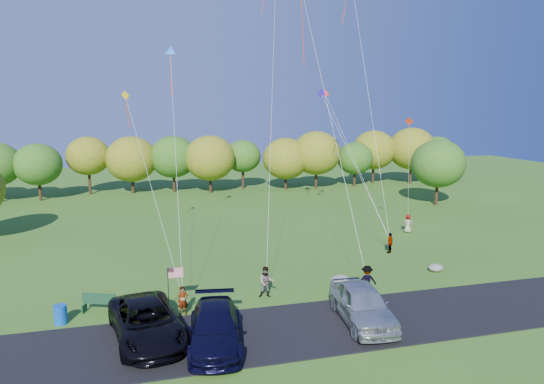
{
  "coord_description": "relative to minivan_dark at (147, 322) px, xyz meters",
  "views": [
    {
      "loc": [
        -8.04,
        -25.63,
        10.97
      ],
      "look_at": [
        0.36,
        6.0,
        5.25
      ],
      "focal_mm": 32.0,
      "sensor_mm": 36.0,
      "label": 1
    }
  ],
  "objects": [
    {
      "name": "minivan_navy",
      "position": [
        3.06,
        -1.36,
        -0.05
      ],
      "size": [
        3.18,
        6.1,
        1.69
      ],
      "primitive_type": "imported",
      "rotation": [
        0.0,
        0.0,
        -0.14
      ],
      "color": "black",
      "rests_on": "asphalt_lane"
    },
    {
      "name": "trash_barrel",
      "position": [
        -4.28,
        3.02,
        -0.45
      ],
      "size": [
        0.66,
        0.66,
        0.99
      ],
      "primitive_type": "cylinder",
      "color": "#0B48AC",
      "rests_on": "ground"
    },
    {
      "name": "park_bench",
      "position": [
        -2.47,
        4.06,
        -0.38
      ],
      "size": [
        1.88,
        1.02,
        1.07
      ],
      "rotation": [
        0.0,
        0.0,
        -0.39
      ],
      "color": "#153922",
      "rests_on": "ground"
    },
    {
      "name": "treeline",
      "position": [
        7.59,
        38.67,
        3.57
      ],
      "size": [
        75.53,
        27.29,
        7.59
      ],
      "color": "#392414",
      "rests_on": "ground"
    },
    {
      "name": "minivan_dark",
      "position": [
        0.0,
        0.0,
        0.0
      ],
      "size": [
        4.01,
        6.82,
        1.78
      ],
      "primitive_type": "imported",
      "rotation": [
        0.0,
        0.0,
        0.17
      ],
      "color": "black",
      "rests_on": "asphalt_lane"
    },
    {
      "name": "minivan_silver",
      "position": [
        10.73,
        -0.88,
        0.09
      ],
      "size": [
        2.88,
        5.95,
        1.96
      ],
      "primitive_type": "imported",
      "rotation": [
        0.0,
        0.0,
        -0.1
      ],
      "color": "#ACB0B7",
      "rests_on": "asphalt_lane"
    },
    {
      "name": "flyer_b",
      "position": [
        6.81,
        3.74,
        -0.03
      ],
      "size": [
        1.02,
        0.87,
        1.85
      ],
      "primitive_type": "imported",
      "rotation": [
        0.0,
        0.0,
        -0.21
      ],
      "color": "#4C4C59",
      "rests_on": "ground"
    },
    {
      "name": "kites_aloft",
      "position": [
        12.07,
        16.53,
        17.87
      ],
      "size": [
        21.72,
        9.56,
        14.93
      ],
      "color": "red",
      "rests_on": "ground"
    },
    {
      "name": "flyer_a",
      "position": [
        1.9,
        2.46,
        -0.15
      ],
      "size": [
        0.65,
        0.49,
        1.61
      ],
      "primitive_type": "imported",
      "rotation": [
        0.0,
        0.0,
        0.19
      ],
      "color": "#4C4C59",
      "rests_on": "ground"
    },
    {
      "name": "boulder_near",
      "position": [
        11.81,
        4.53,
        -0.64
      ],
      "size": [
        1.22,
        0.96,
        0.61
      ],
      "primitive_type": "ellipsoid",
      "color": "#9E9C89",
      "rests_on": "ground"
    },
    {
      "name": "asphalt_lane",
      "position": [
        8.26,
        -0.74,
        -0.92
      ],
      "size": [
        44.0,
        6.0,
        0.06
      ],
      "primitive_type": "cube",
      "color": "black",
      "rests_on": "ground"
    },
    {
      "name": "flag_assembly",
      "position": [
        1.45,
        3.57,
        0.79
      ],
      "size": [
        0.87,
        0.56,
        2.34
      ],
      "color": "black",
      "rests_on": "ground"
    },
    {
      "name": "flyer_e",
      "position": [
        22.59,
        14.91,
        -0.13
      ],
      "size": [
        0.95,
        0.83,
        1.64
      ],
      "primitive_type": "imported",
      "rotation": [
        0.0,
        0.0,
        2.66
      ],
      "color": "#4C4C59",
      "rests_on": "ground"
    },
    {
      "name": "ground",
      "position": [
        8.26,
        3.26,
        -0.95
      ],
      "size": [
        140.0,
        140.0,
        0.0
      ],
      "primitive_type": "plane",
      "color": "#32611B",
      "rests_on": "ground"
    },
    {
      "name": "flyer_c",
      "position": [
        12.6,
        2.46,
        -0.03
      ],
      "size": [
        1.31,
        0.93,
        1.84
      ],
      "primitive_type": "imported",
      "rotation": [
        0.0,
        0.0,
        2.92
      ],
      "color": "#4C4C59",
      "rests_on": "ground"
    },
    {
      "name": "boulder_far",
      "position": [
        19.03,
        5.16,
        -0.69
      ],
      "size": [
        1.01,
        0.84,
        0.53
      ],
      "primitive_type": "ellipsoid",
      "color": "gray",
      "rests_on": "ground"
    },
    {
      "name": "flyer_d",
      "position": [
        18.1,
        9.84,
        -0.16
      ],
      "size": [
        0.96,
        0.88,
        1.58
      ],
      "primitive_type": "imported",
      "rotation": [
        0.0,
        0.0,
        3.81
      ],
      "color": "#4C4C59",
      "rests_on": "ground"
    }
  ]
}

